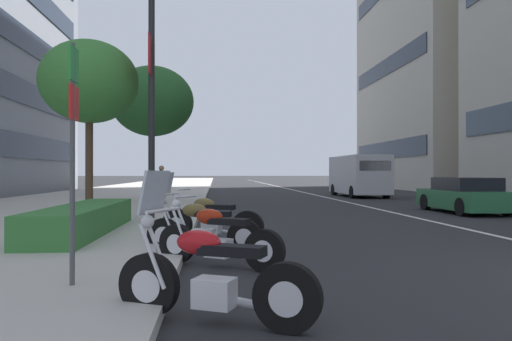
% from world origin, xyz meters
% --- Properties ---
extents(sidewalk_right_plaza, '(160.00, 10.28, 0.15)m').
position_xyz_m(sidewalk_right_plaza, '(30.00, 12.10, 0.07)').
color(sidewalk_right_plaza, '#B2ADA3').
rests_on(sidewalk_right_plaza, ground).
extents(lane_centre_stripe, '(110.00, 0.16, 0.01)m').
position_xyz_m(lane_centre_stripe, '(35.00, 0.00, 0.00)').
color(lane_centre_stripe, silver).
rests_on(lane_centre_stripe, ground).
extents(motorcycle_far_end_row, '(1.01, 1.96, 1.48)m').
position_xyz_m(motorcycle_far_end_row, '(-0.22, 6.49, 0.44)').
color(motorcycle_far_end_row, black).
rests_on(motorcycle_far_end_row, ground).
extents(motorcycle_by_sign_pole, '(1.24, 1.93, 1.09)m').
position_xyz_m(motorcycle_by_sign_pole, '(2.56, 6.41, 0.41)').
color(motorcycle_by_sign_pole, black).
rests_on(motorcycle_by_sign_pole, ground).
extents(motorcycle_nearest_camera, '(0.82, 2.10, 1.47)m').
position_xyz_m(motorcycle_nearest_camera, '(3.91, 6.70, 0.44)').
color(motorcycle_nearest_camera, black).
rests_on(motorcycle_nearest_camera, ground).
extents(motorcycle_under_tarp, '(1.01, 2.15, 1.12)m').
position_xyz_m(motorcycle_under_tarp, '(5.23, 6.54, 0.43)').
color(motorcycle_under_tarp, black).
rests_on(motorcycle_under_tarp, ground).
extents(car_lead_in_lane, '(4.15, 1.82, 1.28)m').
position_xyz_m(car_lead_in_lane, '(11.83, -2.53, 0.61)').
color(car_lead_in_lane, '#236038').
rests_on(car_lead_in_lane, ground).
extents(delivery_van_ahead, '(5.72, 2.32, 2.45)m').
position_xyz_m(delivery_van_ahead, '(23.49, -2.17, 1.32)').
color(delivery_van_ahead, '#B7B7BC').
rests_on(delivery_van_ahead, ground).
extents(parking_sign_by_curb, '(0.32, 0.06, 2.83)m').
position_xyz_m(parking_sign_by_curb, '(0.90, 8.10, 1.92)').
color(parking_sign_by_curb, '#47494C').
rests_on(parking_sign_by_curb, sidewalk_right_plaza).
extents(street_lamp_with_banners, '(1.26, 2.55, 7.63)m').
position_xyz_m(street_lamp_with_banners, '(9.11, 7.89, 4.80)').
color(street_lamp_with_banners, '#232326').
rests_on(street_lamp_with_banners, sidewalk_right_plaza).
extents(clipped_hedge_bed, '(5.37, 1.10, 0.59)m').
position_xyz_m(clipped_hedge_bed, '(5.90, 9.30, 0.45)').
color(clipped_hedge_bed, '#337033').
rests_on(clipped_hedge_bed, sidewalk_right_plaza).
extents(street_tree_near_plaza_corner, '(2.85, 2.85, 5.19)m').
position_xyz_m(street_tree_near_plaza_corner, '(9.59, 10.14, 4.11)').
color(street_tree_near_plaza_corner, '#473323').
rests_on(street_tree_near_plaza_corner, sidewalk_right_plaza).
extents(street_tree_mid_sidewalk, '(3.75, 3.75, 6.16)m').
position_xyz_m(street_tree_mid_sidewalk, '(17.37, 9.31, 4.70)').
color(street_tree_mid_sidewalk, '#473323').
rests_on(street_tree_mid_sidewalk, sidewalk_right_plaza).
extents(pedestrian_on_plaza, '(0.48, 0.42, 1.60)m').
position_xyz_m(pedestrian_on_plaza, '(15.57, 8.70, 0.95)').
color(pedestrian_on_plaza, '#2D2D33').
rests_on(pedestrian_on_plaza, sidewalk_right_plaza).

